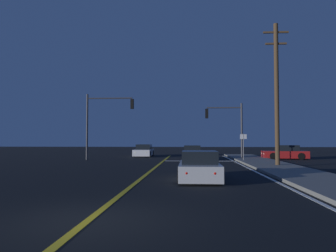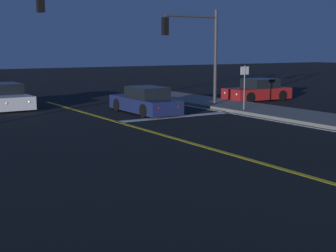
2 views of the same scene
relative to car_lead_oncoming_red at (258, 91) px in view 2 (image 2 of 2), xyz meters
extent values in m
cube|color=gold|center=(-11.49, -13.55, -0.58)|extent=(0.20, 39.13, 0.01)
cube|color=white|center=(-8.30, -3.54, -0.58)|extent=(6.37, 0.50, 0.01)
cube|color=maroon|center=(-0.06, 0.00, -0.14)|extent=(4.20, 2.01, 0.68)
cube|color=black|center=(0.19, -0.01, 0.46)|extent=(1.96, 1.68, 0.60)
cylinder|color=black|center=(-1.37, -0.83, -0.26)|extent=(0.65, 0.24, 0.64)
cylinder|color=black|center=(-1.31, 0.92, -0.26)|extent=(0.65, 0.24, 0.64)
cylinder|color=black|center=(1.19, -0.92, -0.26)|extent=(0.65, 0.24, 0.64)
cylinder|color=black|center=(1.25, 0.84, -0.26)|extent=(0.65, 0.24, 0.64)
sphere|color=#FFF4CC|center=(-2.09, -0.51, -0.06)|extent=(0.18, 0.18, 0.18)
sphere|color=#FFF4CC|center=(-2.05, 0.65, -0.06)|extent=(0.18, 0.18, 0.18)
sphere|color=red|center=(1.94, -0.65, -0.06)|extent=(0.14, 0.14, 0.14)
sphere|color=red|center=(1.98, 0.52, -0.06)|extent=(0.14, 0.14, 0.14)
cube|color=silver|center=(-14.35, 4.28, -0.14)|extent=(1.90, 4.71, 0.68)
cube|color=black|center=(-14.35, 4.56, 0.46)|extent=(1.61, 2.18, 0.60)
cylinder|color=black|center=(-13.47, 2.83, -0.26)|extent=(0.23, 0.64, 0.64)
cylinder|color=black|center=(-13.51, 5.74, -0.26)|extent=(0.23, 0.64, 0.64)
sphere|color=#FFF4CC|center=(-13.75, 2.00, -0.06)|extent=(0.18, 0.18, 0.18)
sphere|color=#FFF4CC|center=(-14.89, 1.98, -0.06)|extent=(0.18, 0.18, 0.18)
sphere|color=red|center=(-13.81, 6.58, -0.06)|extent=(0.14, 0.14, 0.14)
cube|color=navy|center=(-8.95, -1.47, -0.14)|extent=(1.76, 4.67, 0.68)
cube|color=black|center=(-8.95, -1.75, 0.46)|extent=(1.50, 2.15, 0.60)
cylinder|color=black|center=(-9.73, -0.02, -0.26)|extent=(0.23, 0.64, 0.64)
cylinder|color=black|center=(-8.14, -0.03, -0.26)|extent=(0.23, 0.64, 0.64)
cylinder|color=black|center=(-9.76, -2.90, -0.26)|extent=(0.23, 0.64, 0.64)
cylinder|color=black|center=(-8.16, -2.92, -0.26)|extent=(0.23, 0.64, 0.64)
sphere|color=#FFF4CC|center=(-9.46, 0.80, -0.06)|extent=(0.18, 0.18, 0.18)
sphere|color=#FFF4CC|center=(-8.39, 0.79, -0.06)|extent=(0.18, 0.18, 0.18)
sphere|color=red|center=(-9.50, -3.74, -0.06)|extent=(0.14, 0.14, 0.14)
sphere|color=red|center=(-8.44, -3.75, -0.06)|extent=(0.14, 0.14, 0.14)
cylinder|color=#38383D|center=(-4.31, -1.24, 2.06)|extent=(0.18, 0.18, 5.29)
cylinder|color=#38383D|center=(-5.94, -1.24, 4.31)|extent=(3.26, 0.12, 0.12)
cube|color=black|center=(-7.57, -1.24, 3.76)|extent=(0.28, 0.28, 0.90)
sphere|color=red|center=(-7.57, -1.24, 4.03)|extent=(0.22, 0.22, 0.22)
sphere|color=#4C2D05|center=(-7.57, -1.24, 3.76)|extent=(0.22, 0.22, 0.22)
sphere|color=#0A3814|center=(-7.57, -1.24, 3.49)|extent=(0.22, 0.22, 0.22)
cube|color=black|center=(-14.46, -2.64, 4.56)|extent=(0.28, 0.28, 0.90)
sphere|color=#4C2D05|center=(-14.46, -2.64, 4.56)|extent=(0.22, 0.22, 0.22)
sphere|color=#0A3814|center=(-14.46, -2.64, 4.29)|extent=(0.22, 0.22, 0.22)
cylinder|color=slate|center=(-4.61, -4.04, 0.60)|extent=(0.06, 0.06, 2.37)
cube|color=white|center=(-4.61, -4.04, 1.54)|extent=(0.56, 0.08, 0.40)
camera|label=1|loc=(-9.16, -32.56, 1.26)|focal=35.32mm
camera|label=2|loc=(-20.98, -22.82, 2.67)|focal=52.29mm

